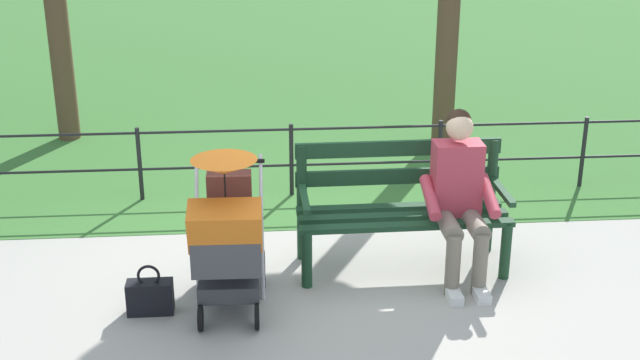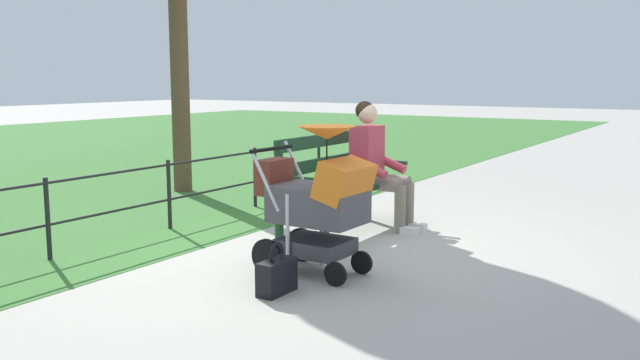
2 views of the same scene
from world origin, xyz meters
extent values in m
plane|color=#ADA89E|center=(0.00, 0.00, 0.00)|extent=(60.00, 60.00, 0.00)
cube|color=#193D23|center=(-0.77, -0.18, 0.45)|extent=(1.60, 0.12, 0.04)
cube|color=#193D23|center=(-0.77, 0.00, 0.45)|extent=(1.60, 0.12, 0.04)
cube|color=#193D23|center=(-0.77, 0.18, 0.45)|extent=(1.60, 0.12, 0.04)
cube|color=#193D23|center=(-0.77, -0.28, 0.67)|extent=(1.60, 0.06, 0.12)
cube|color=#193D23|center=(-0.77, -0.28, 0.90)|extent=(1.60, 0.06, 0.12)
cylinder|color=#193D23|center=(-1.52, 0.19, 0.23)|extent=(0.08, 0.08, 0.45)
cylinder|color=#193D23|center=(-1.52, -0.29, 0.47)|extent=(0.08, 0.08, 0.95)
cube|color=#193D23|center=(-1.52, -0.01, 0.63)|extent=(0.06, 0.56, 0.04)
cylinder|color=#193D23|center=(-0.02, 0.21, 0.23)|extent=(0.08, 0.08, 0.45)
cylinder|color=#193D23|center=(-0.02, -0.27, 0.47)|extent=(0.08, 0.08, 0.95)
cube|color=#193D23|center=(-0.02, 0.01, 0.63)|extent=(0.06, 0.56, 0.04)
cylinder|color=slate|center=(-1.26, 0.22, 0.47)|extent=(0.14, 0.40, 0.14)
cylinder|color=slate|center=(-1.06, 0.22, 0.47)|extent=(0.14, 0.40, 0.14)
cylinder|color=slate|center=(-1.27, 0.42, 0.24)|extent=(0.11, 0.11, 0.47)
cylinder|color=slate|center=(-1.07, 0.42, 0.24)|extent=(0.11, 0.11, 0.47)
cube|color=silver|center=(-1.27, 0.50, 0.04)|extent=(0.10, 0.22, 0.07)
cube|color=silver|center=(-1.07, 0.50, 0.04)|extent=(0.10, 0.22, 0.07)
cube|color=#B23847|center=(-1.16, 0.00, 0.75)|extent=(0.36, 0.22, 0.56)
cylinder|color=#B23847|center=(-1.38, 0.12, 0.65)|extent=(0.10, 0.43, 0.23)
cylinder|color=#B23847|center=(-0.94, 0.12, 0.65)|extent=(0.10, 0.43, 0.23)
sphere|color=beige|center=(-1.16, 0.00, 1.15)|extent=(0.20, 0.20, 0.20)
sphere|color=black|center=(-1.16, -0.03, 1.18)|extent=(0.19, 0.19, 0.19)
cylinder|color=black|center=(0.30, 0.18, 0.14)|extent=(0.04, 0.28, 0.28)
cylinder|color=black|center=(0.76, 0.17, 0.14)|extent=(0.04, 0.28, 0.28)
cylinder|color=black|center=(0.35, 0.78, 0.09)|extent=(0.03, 0.18, 0.18)
cylinder|color=black|center=(0.73, 0.77, 0.09)|extent=(0.03, 0.18, 0.18)
cube|color=#38383D|center=(0.54, 0.48, 0.22)|extent=(0.43, 0.53, 0.12)
cylinder|color=silver|center=(0.31, 0.38, 0.33)|extent=(0.03, 0.03, 0.65)
cylinder|color=silver|center=(0.77, 0.37, 0.33)|extent=(0.03, 0.03, 0.65)
cube|color=#47474C|center=(0.54, 0.50, 0.55)|extent=(0.48, 0.69, 0.28)
cube|color=orange|center=(0.54, 0.74, 0.75)|extent=(0.49, 0.32, 0.33)
cylinder|color=black|center=(0.53, 0.06, 0.95)|extent=(0.52, 0.04, 0.03)
cylinder|color=silver|center=(0.30, 0.16, 0.75)|extent=(0.03, 0.30, 0.49)
cylinder|color=silver|center=(0.76, 0.15, 0.75)|extent=(0.03, 0.30, 0.49)
cone|color=orange|center=(0.54, 0.58, 1.10)|extent=(0.45, 0.45, 0.10)
cylinder|color=black|center=(0.54, 0.58, 0.92)|extent=(0.01, 0.01, 0.30)
cube|color=brown|center=(0.53, 0.08, 0.73)|extent=(0.32, 0.17, 0.28)
cube|color=black|center=(1.10, 0.51, 0.12)|extent=(0.32, 0.14, 0.24)
torus|color=black|center=(1.10, 0.51, 0.29)|extent=(0.16, 0.02, 0.16)
cylinder|color=black|center=(-4.18, -1.61, 0.35)|extent=(0.04, 0.04, 0.70)
cylinder|color=black|center=(-2.79, -1.61, 0.35)|extent=(0.04, 0.04, 0.70)
cylinder|color=black|center=(-1.39, -1.61, 0.35)|extent=(0.04, 0.04, 0.70)
cylinder|color=black|center=(0.00, -1.61, 0.35)|extent=(0.04, 0.04, 0.70)
cylinder|color=black|center=(1.39, -1.61, 0.35)|extent=(0.04, 0.04, 0.70)
cylinder|color=black|center=(0.00, -1.61, 0.65)|extent=(8.37, 0.02, 0.02)
cylinder|color=black|center=(0.00, -1.61, 0.30)|extent=(8.37, 0.02, 0.02)
cylinder|color=brown|center=(-1.76, -3.11, 1.65)|extent=(0.24, 0.24, 3.30)
camera|label=1|loc=(0.33, 5.83, 3.02)|focal=47.79mm
camera|label=2|loc=(4.83, 3.23, 1.51)|focal=38.13mm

